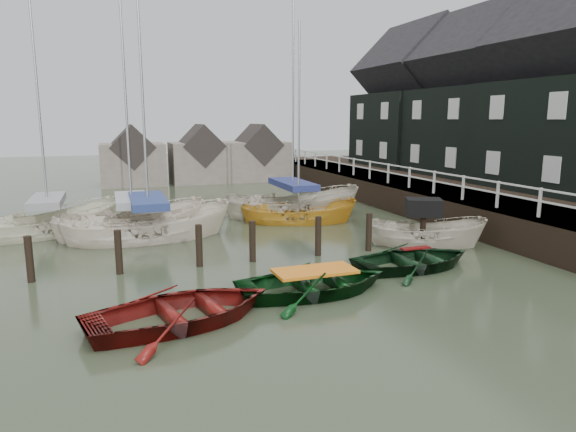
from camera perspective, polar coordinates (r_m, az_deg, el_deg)
name	(u,v)px	position (r m, az deg, el deg)	size (l,w,h in m)	color
ground	(319,284)	(15.19, 3.49, -7.57)	(120.00, 120.00, 0.00)	#2B3521
pier	(412,197)	(28.04, 13.59, 2.12)	(3.04, 32.00, 2.70)	black
land_strip	(495,204)	(31.45, 22.04, 1.23)	(14.00, 38.00, 1.50)	black
quay_houses	(521,101)	(30.11, 24.51, 11.53)	(6.52, 28.14, 10.01)	black
mooring_pilings	(255,247)	(17.43, -3.69, -3.46)	(13.72, 0.22, 1.80)	black
far_sheds	(198,158)	(39.92, -9.92, 6.40)	(14.00, 4.08, 4.39)	#665B51
rowboat_red	(184,323)	(12.67, -11.52, -11.58)	(3.25, 4.55, 0.94)	#5F110D
rowboat_green	(314,293)	(14.42, 2.96, -8.58)	(3.10, 4.35, 0.90)	black
rowboat_dkgreen	(415,268)	(17.23, 13.89, -5.64)	(3.00, 4.21, 0.87)	black
motorboat	(425,244)	(20.19, 14.95, -3.02)	(4.76, 3.47, 2.67)	beige
sailboat_a	(133,233)	(22.45, -16.81, -1.82)	(6.73, 3.75, 11.07)	beige
sailboat_b	(150,237)	(21.45, -15.11, -2.30)	(6.91, 3.01, 12.52)	silver
sailboat_c	(299,222)	(24.05, 1.18, -0.65)	(5.76, 3.69, 10.05)	#C58C25
sailboat_d	(293,214)	(25.66, 0.54, 0.18)	(7.14, 3.23, 12.93)	#BEB5A2
sailboat_e	(50,233)	(23.76, -24.94, -1.70)	(6.58, 4.67, 10.69)	beige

